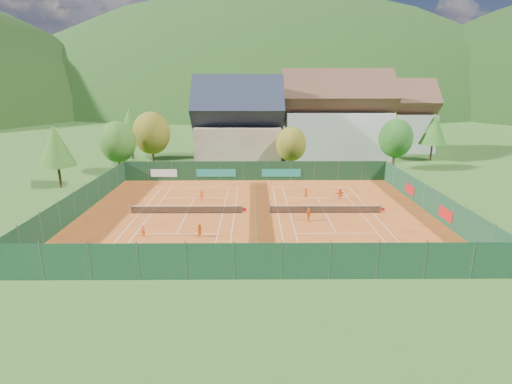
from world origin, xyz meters
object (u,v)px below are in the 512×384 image
object	(u,v)px
hotel_block_a	(335,120)
hotel_block_b	(392,120)
player_left_far	(202,196)
ball_hopper	(393,251)
player_right_far_b	(340,194)
chalet	(238,127)
player_left_near	(143,231)
player_right_near	(309,215)
player_left_mid	(200,231)
player_right_far_a	(306,192)

from	to	relation	value
hotel_block_a	hotel_block_b	bearing A→B (deg)	29.74
hotel_block_a	player_left_far	world-z (taller)	hotel_block_a
ball_hopper	hotel_block_b	bearing A→B (deg)	71.95
player_left_far	player_right_far_b	xyz separation A→B (m)	(17.82, 0.78, 0.00)
chalet	player_left_near	world-z (taller)	chalet
chalet	player_left_far	world-z (taller)	chalet
player_right_far_b	chalet	bearing A→B (deg)	-77.58
player_right_near	chalet	bearing A→B (deg)	61.94
player_right_near	player_left_far	bearing A→B (deg)	105.29
player_left_far	chalet	bearing A→B (deg)	-93.13
hotel_block_a	player_left_mid	size ratio (longest dim) A/B	16.07
player_left_mid	player_left_near	bearing A→B (deg)	-151.04
hotel_block_b	hotel_block_a	bearing A→B (deg)	-150.26
player_right_near	player_right_far_b	bearing A→B (deg)	15.49
hotel_block_a	player_left_far	bearing A→B (deg)	-126.45
chalet	player_left_mid	bearing A→B (deg)	-93.93
player_right_far_a	chalet	bearing A→B (deg)	-75.02
player_right_far_b	player_left_mid	bearing A→B (deg)	21.02
hotel_block_a	player_right_far_a	xyz separation A→B (m)	(-9.38, -29.00, -6.80)
player_left_near	player_right_far_a	size ratio (longest dim) A/B	1.01
chalet	player_left_near	distance (m)	38.50
chalet	player_right_far_a	size ratio (longest dim) A/B	13.80
player_left_near	player_right_far_b	xyz separation A→B (m)	(22.02, 12.95, 0.11)
chalet	player_right_near	xyz separation A→B (m)	(8.66, -32.77, -5.86)
chalet	ball_hopper	xyz separation A→B (m)	(14.74, -42.02, -6.07)
player_left_near	player_left_far	world-z (taller)	player_left_far
hotel_block_a	ball_hopper	xyz separation A→B (m)	(-4.26, -48.02, -6.83)
hotel_block_b	player_right_far_b	world-z (taller)	hotel_block_b
chalet	hotel_block_a	distance (m)	19.94
player_left_mid	player_left_far	distance (m)	12.44
hotel_block_b	player_left_near	xyz separation A→B (m)	(-41.09, -51.16, -6.03)
hotel_block_b	ball_hopper	distance (m)	59.23
player_left_far	player_right_far_b	bearing A→B (deg)	-171.81
player_left_mid	hotel_block_a	bearing A→B (deg)	94.57
player_left_near	player_left_far	size ratio (longest dim) A/B	0.85
player_right_far_b	hotel_block_b	bearing A→B (deg)	-134.03
chalet	player_right_near	bearing A→B (deg)	-75.20
hotel_block_a	hotel_block_b	size ratio (longest dim) A/B	1.25
player_left_far	hotel_block_a	bearing A→B (deg)	-120.75
ball_hopper	player_left_far	bearing A→B (deg)	137.54
player_right_far_a	player_left_near	bearing A→B (deg)	30.91
chalet	player_right_far_a	distance (m)	25.66
hotel_block_b	player_left_far	distance (m)	53.99
ball_hopper	player_left_mid	size ratio (longest dim) A/B	0.60
hotel_block_a	player_left_far	xyz separation A→B (m)	(-22.88, -30.98, -6.68)
player_left_far	player_left_mid	bearing A→B (deg)	101.76
player_left_mid	player_right_far_a	world-z (taller)	player_left_mid
player_left_near	hotel_block_b	bearing A→B (deg)	21.40
ball_hopper	player_left_near	xyz separation A→B (m)	(-22.83, 4.87, 0.04)
player_left_far	player_right_near	distance (m)	14.76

